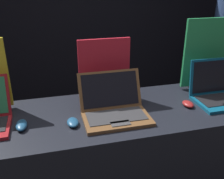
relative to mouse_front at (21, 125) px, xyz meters
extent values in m
cube|color=black|center=(0.52, 0.05, -0.45)|extent=(1.95, 0.63, 0.86)
ellipsoid|color=navy|center=(0.00, 0.00, 0.00)|extent=(0.06, 0.12, 0.03)
cube|color=brown|center=(0.53, -0.06, -0.01)|extent=(0.38, 0.23, 0.02)
cube|color=#2D2D30|center=(0.53, -0.04, 0.00)|extent=(0.34, 0.16, 0.00)
cube|color=#3F3F42|center=(0.53, -0.13, 0.00)|extent=(0.11, 0.05, 0.00)
cube|color=brown|center=(0.53, 0.11, 0.11)|extent=(0.38, 0.11, 0.22)
cube|color=black|center=(0.53, 0.10, 0.11)|extent=(0.35, 0.09, 0.19)
ellipsoid|color=navy|center=(0.28, -0.04, 0.00)|extent=(0.06, 0.11, 0.03)
cube|color=black|center=(0.53, 0.25, -0.01)|extent=(0.19, 0.07, 0.02)
cube|color=red|center=(0.53, 0.25, 0.20)|extent=(0.34, 0.02, 0.39)
cube|color=#0F5170|center=(1.27, -0.02, -0.01)|extent=(0.38, 0.24, 0.02)
cube|color=black|center=(1.27, 0.00, 0.00)|extent=(0.33, 0.17, 0.00)
cube|color=#0F5170|center=(1.27, 0.12, 0.12)|extent=(0.38, 0.04, 0.24)
cube|color=black|center=(1.27, 0.11, 0.13)|extent=(0.34, 0.03, 0.21)
ellipsoid|color=maroon|center=(1.02, 0.00, 0.00)|extent=(0.06, 0.10, 0.03)
cube|color=black|center=(1.27, 0.26, -0.01)|extent=(0.19, 0.07, 0.02)
cube|color=#268C4C|center=(1.27, 0.26, 0.25)|extent=(0.35, 0.02, 0.48)
cylinder|color=#282833|center=(2.02, 0.99, -0.46)|extent=(0.26, 0.26, 0.84)
camera|label=1|loc=(0.17, -1.32, 0.75)|focal=42.00mm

